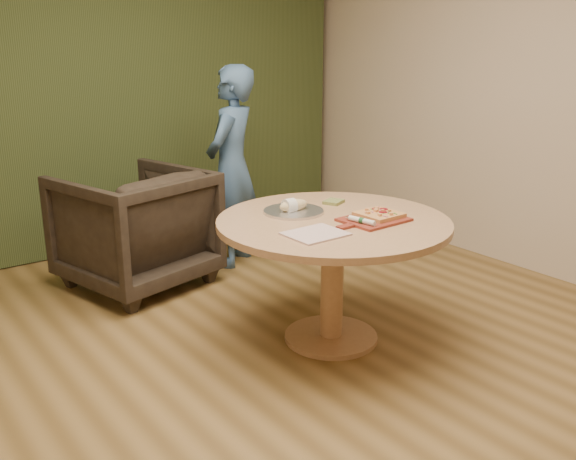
# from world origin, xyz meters

# --- Properties ---
(room_shell) EXTENTS (5.04, 6.04, 2.84)m
(room_shell) POSITION_xyz_m (0.00, 0.00, 1.40)
(room_shell) COLOR olive
(room_shell) RESTS_ON ground
(curtain) EXTENTS (4.80, 0.14, 2.78)m
(curtain) POSITION_xyz_m (0.00, 2.90, 1.40)
(curtain) COLOR #2A3719
(curtain) RESTS_ON ground
(pedestal_table) EXTENTS (1.33, 1.33, 0.75)m
(pedestal_table) POSITION_xyz_m (0.49, 0.40, 0.61)
(pedestal_table) COLOR tan
(pedestal_table) RESTS_ON ground
(pizza_paddle) EXTENTS (0.45, 0.29, 0.01)m
(pizza_paddle) POSITION_xyz_m (0.64, 0.23, 0.76)
(pizza_paddle) COLOR maroon
(pizza_paddle) RESTS_ON pedestal_table
(flatbread_pizza) EXTENTS (0.23, 0.23, 0.04)m
(flatbread_pizza) POSITION_xyz_m (0.70, 0.25, 0.78)
(flatbread_pizza) COLOR tan
(flatbread_pizza) RESTS_ON pizza_paddle
(cutlery_roll) EXTENTS (0.06, 0.20, 0.03)m
(cutlery_roll) POSITION_xyz_m (0.52, 0.20, 0.78)
(cutlery_roll) COLOR beige
(cutlery_roll) RESTS_ON pizza_paddle
(newspaper) EXTENTS (0.30, 0.25, 0.01)m
(newspaper) POSITION_xyz_m (0.22, 0.22, 0.76)
(newspaper) COLOR white
(newspaper) RESTS_ON pedestal_table
(serving_tray) EXTENTS (0.36, 0.36, 0.02)m
(serving_tray) POSITION_xyz_m (0.39, 0.65, 0.76)
(serving_tray) COLOR silver
(serving_tray) RESTS_ON pedestal_table
(bread_roll) EXTENTS (0.19, 0.09, 0.09)m
(bread_roll) POSITION_xyz_m (0.38, 0.65, 0.79)
(bread_roll) COLOR #CDB57D
(bread_roll) RESTS_ON serving_tray
(green_packet) EXTENTS (0.15, 0.14, 0.02)m
(green_packet) POSITION_xyz_m (0.72, 0.67, 0.76)
(green_packet) COLOR #57612B
(green_packet) RESTS_ON pedestal_table
(armchair) EXTENTS (1.09, 1.05, 0.94)m
(armchair) POSITION_xyz_m (-0.07, 1.92, 0.47)
(armchair) COLOR black
(armchair) RESTS_ON ground
(person_standing) EXTENTS (0.68, 0.63, 1.55)m
(person_standing) POSITION_xyz_m (0.75, 1.91, 0.77)
(person_standing) COLOR #3A5A7F
(person_standing) RESTS_ON ground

